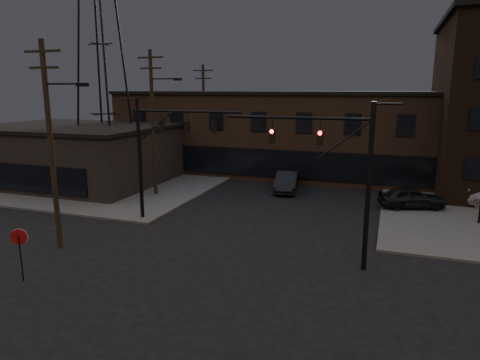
% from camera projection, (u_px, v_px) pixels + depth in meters
% --- Properties ---
extents(ground, '(140.00, 140.00, 0.00)m').
position_uv_depth(ground, '(202.00, 289.00, 18.67)').
color(ground, black).
rests_on(ground, ground).
extents(sidewalk_nw, '(30.00, 30.00, 0.15)m').
position_uv_depth(sidewalk_nw, '(101.00, 169.00, 46.10)').
color(sidewalk_nw, '#474744').
rests_on(sidewalk_nw, ground).
extents(building_row, '(40.00, 12.00, 8.00)m').
position_uv_depth(building_row, '(315.00, 134.00, 43.65)').
color(building_row, '#4F382A').
rests_on(building_row, ground).
extents(building_left, '(16.00, 12.00, 5.00)m').
position_uv_depth(building_left, '(76.00, 156.00, 39.41)').
color(building_left, black).
rests_on(building_left, ground).
extents(traffic_signal_near, '(7.12, 0.24, 8.00)m').
position_uv_depth(traffic_signal_near, '(344.00, 168.00, 20.04)').
color(traffic_signal_near, black).
rests_on(traffic_signal_near, ground).
extents(traffic_signal_far, '(7.12, 0.24, 8.00)m').
position_uv_depth(traffic_signal_far, '(157.00, 146.00, 27.18)').
color(traffic_signal_far, black).
rests_on(traffic_signal_far, ground).
extents(stop_sign, '(0.72, 0.33, 2.48)m').
position_uv_depth(stop_sign, '(19.00, 242.00, 19.06)').
color(stop_sign, black).
rests_on(stop_sign, ground).
extents(utility_pole_near, '(3.70, 0.28, 11.00)m').
position_uv_depth(utility_pole_near, '(51.00, 141.00, 22.35)').
color(utility_pole_near, black).
rests_on(utility_pole_near, ground).
extents(utility_pole_mid, '(3.70, 0.28, 11.50)m').
position_uv_depth(utility_pole_mid, '(154.00, 120.00, 33.69)').
color(utility_pole_mid, black).
rests_on(utility_pole_mid, ground).
extents(utility_pole_far, '(2.20, 0.28, 11.00)m').
position_uv_depth(utility_pole_far, '(204.00, 115.00, 45.17)').
color(utility_pole_far, black).
rests_on(utility_pole_far, ground).
extents(transmission_tower, '(7.00, 7.00, 25.00)m').
position_uv_depth(transmission_tower, '(100.00, 44.00, 38.51)').
color(transmission_tower, black).
rests_on(transmission_tower, ground).
extents(parked_car_lot_a, '(4.90, 3.13, 1.55)m').
position_uv_depth(parked_car_lot_a, '(411.00, 197.00, 30.63)').
color(parked_car_lot_a, black).
rests_on(parked_car_lot_a, sidewalk_ne).
extents(car_crossing, '(2.40, 5.23, 1.66)m').
position_uv_depth(car_crossing, '(287.00, 181.00, 36.34)').
color(car_crossing, black).
rests_on(car_crossing, ground).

